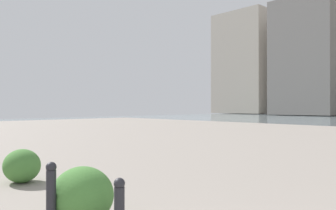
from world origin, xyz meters
TOP-DOWN VIEW (x-y plane):
  - building_annex at (25.46, -62.61)m, footprint 11.31×14.82m
  - building_highrise at (41.16, -63.73)m, footprint 12.39×10.16m
  - bollard_near at (2.24, -1.16)m, footprint 0.13×0.13m
  - bollard_mid at (3.09, -0.74)m, footprint 0.13×0.13m
  - shrub_low at (3.12, -1.19)m, footprint 0.89×0.80m
  - shrub_round at (6.12, -1.47)m, footprint 0.80×0.72m

SIDE VIEW (x-z plane):
  - shrub_round at x=6.12m, z-range 0.00..0.68m
  - shrub_low at x=3.12m, z-range 0.00..0.76m
  - bollard_near at x=2.24m, z-range 0.02..0.77m
  - bollard_mid at x=3.09m, z-range 0.02..0.90m
  - building_annex at x=25.46m, z-range -1.03..22.51m
  - building_highrise at x=41.16m, z-range 0.00..22.40m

